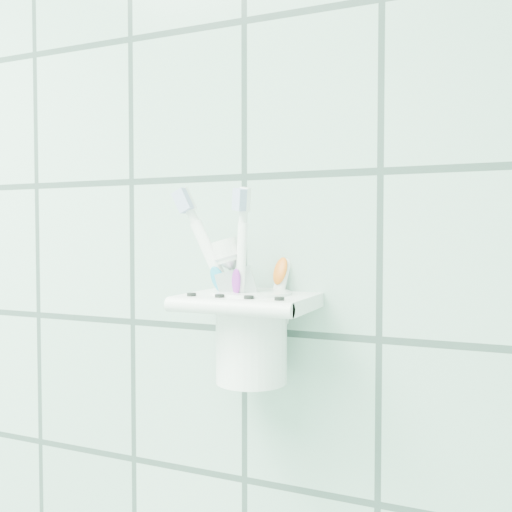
{
  "coord_description": "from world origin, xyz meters",
  "views": [
    {
      "loc": [
        0.88,
        0.61,
        1.36
      ],
      "look_at": [
        0.67,
        1.1,
        1.34
      ],
      "focal_mm": 40.0,
      "sensor_mm": 36.0,
      "label": 1
    }
  ],
  "objects": [
    {
      "name": "toothbrush_orange",
      "position": [
        0.62,
        1.16,
        1.31
      ],
      "size": [
        0.04,
        0.04,
        0.2
      ],
      "rotation": [
        0.08,
        0.18,
        -0.49
      ],
      "color": "white",
      "rests_on": "cup"
    },
    {
      "name": "toothbrush_blue",
      "position": [
        0.65,
        1.15,
        1.33
      ],
      "size": [
        0.03,
        0.09,
        0.22
      ],
      "rotation": [
        -0.44,
        0.0,
        -0.19
      ],
      "color": "white",
      "rests_on": "cup"
    },
    {
      "name": "cup",
      "position": [
        0.64,
        1.16,
        1.26
      ],
      "size": [
        0.08,
        0.08,
        0.1
      ],
      "color": "white",
      "rests_on": "holder_bracket"
    },
    {
      "name": "holder_bracket",
      "position": [
        0.64,
        1.15,
        1.29
      ],
      "size": [
        0.13,
        0.11,
        0.04
      ],
      "color": "white",
      "rests_on": "wall_back"
    },
    {
      "name": "toothbrush_pink",
      "position": [
        0.66,
        1.15,
        1.32
      ],
      "size": [
        0.09,
        0.02,
        0.21
      ],
      "rotation": [
        0.05,
        -0.45,
        -0.02
      ],
      "color": "white",
      "rests_on": "cup"
    },
    {
      "name": "toothpaste_tube",
      "position": [
        0.66,
        1.15,
        1.3
      ],
      "size": [
        0.07,
        0.04,
        0.16
      ],
      "rotation": [
        -0.05,
        -0.28,
        0.4
      ],
      "color": "silver",
      "rests_on": "cup"
    }
  ]
}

